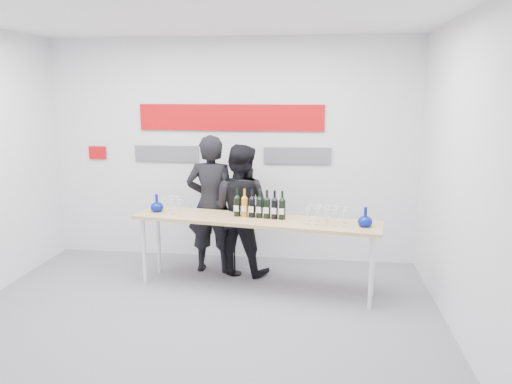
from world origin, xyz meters
TOP-DOWN VIEW (x-y plane):
  - ground at (0.00, 0.00)m, footprint 5.00×5.00m
  - back_wall at (0.00, 2.00)m, footprint 5.00×0.04m
  - signage at (-0.06, 1.97)m, footprint 3.38×0.02m
  - tasting_table at (0.47, 0.85)m, footprint 2.92×1.02m
  - wine_bottles at (0.52, 0.89)m, footprint 0.62×0.17m
  - decanter_left at (-0.76, 1.04)m, footprint 0.16×0.16m
  - decanter_right at (1.69, 0.65)m, footprint 0.16×0.16m
  - glasses_left at (-0.54, 0.99)m, footprint 0.26×0.25m
  - glasses_right at (1.28, 0.72)m, footprint 0.48×0.28m
  - presenter_left at (-0.16, 1.40)m, footprint 0.65×0.43m
  - presenter_right at (0.20, 1.40)m, footprint 0.93×0.81m
  - mic_stand at (0.15, 1.29)m, footprint 0.18×0.18m

SIDE VIEW (x-z plane):
  - ground at x=0.00m, z-range 0.00..0.00m
  - mic_stand at x=0.15m, z-range -0.30..1.22m
  - tasting_table at x=0.47m, z-range 0.36..1.22m
  - presenter_right at x=0.20m, z-range 0.00..1.66m
  - presenter_left at x=-0.16m, z-range 0.00..1.77m
  - glasses_right at x=1.28m, z-range 0.86..1.04m
  - glasses_left at x=-0.54m, z-range 0.86..1.04m
  - decanter_left at x=-0.76m, z-range 0.86..1.07m
  - decanter_right at x=1.69m, z-range 0.86..1.07m
  - wine_bottles at x=0.52m, z-range 0.86..1.19m
  - back_wall at x=0.00m, z-range 0.00..3.00m
  - signage at x=-0.06m, z-range 1.41..2.20m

